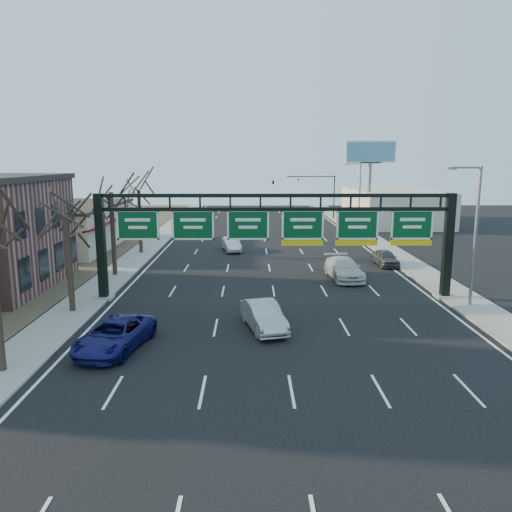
{
  "coord_description": "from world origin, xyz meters",
  "views": [
    {
      "loc": [
        -1.7,
        -25.09,
        9.34
      ],
      "look_at": [
        -1.31,
        6.84,
        3.2
      ],
      "focal_mm": 35.0,
      "sensor_mm": 36.0,
      "label": 1
    }
  ],
  "objects_px": {
    "car_blue_suv": "(115,335)",
    "car_white_wagon": "(344,269)",
    "car_silver_sedan": "(264,316)",
    "sign_gantry": "(278,232)"
  },
  "relations": [
    {
      "from": "car_silver_sedan",
      "to": "car_white_wagon",
      "type": "xyz_separation_m",
      "value": [
        6.77,
        12.11,
        0.05
      ]
    },
    {
      "from": "car_blue_suv",
      "to": "car_silver_sedan",
      "type": "distance_m",
      "value": 8.07
    },
    {
      "from": "sign_gantry",
      "to": "car_blue_suv",
      "type": "distance_m",
      "value": 13.25
    },
    {
      "from": "car_blue_suv",
      "to": "car_white_wagon",
      "type": "xyz_separation_m",
      "value": [
        14.28,
        15.05,
        0.06
      ]
    },
    {
      "from": "car_blue_suv",
      "to": "car_white_wagon",
      "type": "relative_size",
      "value": 0.97
    },
    {
      "from": "car_silver_sedan",
      "to": "car_white_wagon",
      "type": "relative_size",
      "value": 0.83
    },
    {
      "from": "car_white_wagon",
      "to": "car_blue_suv",
      "type": "bearing_deg",
      "value": -138.47
    },
    {
      "from": "car_blue_suv",
      "to": "car_silver_sedan",
      "type": "height_order",
      "value": "car_silver_sedan"
    },
    {
      "from": "car_silver_sedan",
      "to": "car_blue_suv",
      "type": "bearing_deg",
      "value": -173.31
    },
    {
      "from": "sign_gantry",
      "to": "car_silver_sedan",
      "type": "distance_m",
      "value": 7.51
    }
  ]
}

